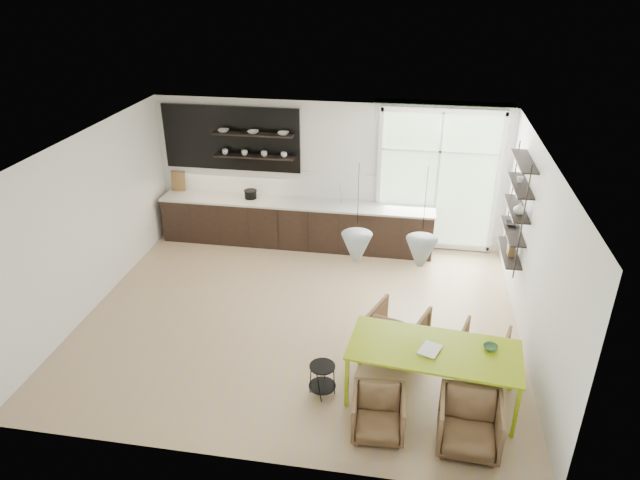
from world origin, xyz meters
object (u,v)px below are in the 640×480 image
Objects in this scene: armchair_back_right at (484,347)px; armchair_back_left at (398,330)px; dining_table at (434,352)px; wire_stool at (322,376)px; armchair_front_right at (469,424)px; armchair_front_left at (378,414)px.

armchair_back_left is at bearing 9.70° from armchair_back_right.
dining_table reaches higher than wire_stool.
armchair_front_right is 1.60× the size of wire_stool.
dining_table is at bearing 46.25° from armchair_front_left.
armchair_back_left is 1.04× the size of armchair_front_right.
armchair_back_left is at bearing 120.82° from armchair_front_right.
armchair_front_right is 1.98m from wire_stool.
dining_table is 1.09m from armchair_front_left.
armchair_back_right is 2.12m from armchair_front_left.
armchair_front_left is at bearing -125.05° from dining_table.
armchair_back_left reaches higher than armchair_front_left.
armchair_back_left is at bearing 121.91° from dining_table.
armchair_back_right is at bearing -166.00° from armchair_back_left.
armchair_back_right is 2.41m from wire_stool.
armchair_back_right is 0.87× the size of armchair_front_right.
dining_table is at bearing 122.61° from armchair_front_right.
armchair_front_left is 0.99m from wire_stool.
armchair_front_right is at bearing -18.19° from wire_stool.
armchair_front_left is 1.09m from armchair_front_right.
armchair_back_right is 1.40× the size of wire_stool.
armchair_back_right is 1.00× the size of armchair_front_left.
armchair_front_right is at bearing -54.85° from dining_table.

